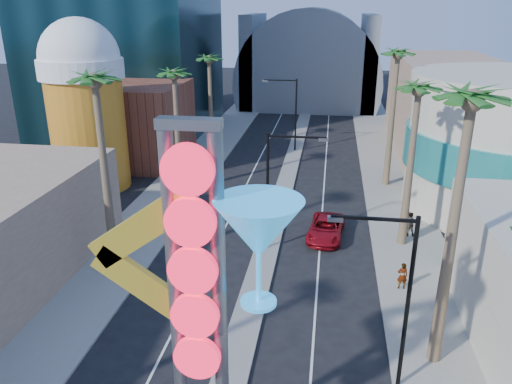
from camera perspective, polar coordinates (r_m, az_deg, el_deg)
name	(u,v)px	position (r m, az deg, el deg)	size (l,w,h in m)	color
sidewalk_west	(191,172)	(49.13, -7.49, 2.31)	(5.00, 100.00, 0.15)	gray
sidewalk_east	(390,181)	(47.65, 15.06, 1.17)	(5.00, 100.00, 0.15)	gray
median	(290,167)	(50.29, 3.93, 2.87)	(1.60, 84.00, 0.15)	gray
brick_filler_west	(135,123)	(52.92, -13.65, 7.64)	(10.00, 10.00, 8.00)	brown
filler_east	(443,104)	(59.95, 20.55, 9.38)	(10.00, 20.00, 10.00)	#977962
beer_mug	(85,99)	(45.48, -18.98, 10.00)	(7.00, 7.00, 14.50)	#BA7E18
canopy	(309,78)	(82.59, 6.08, 12.84)	(22.00, 16.00, 22.00)	slate
neon_sign	(223,291)	(15.36, -3.81, -11.19)	(6.53, 2.60, 12.55)	gray
streetlight_0	(276,181)	(31.72, 2.32, 1.28)	(3.79, 0.25, 8.00)	black
streetlight_1	(291,108)	(54.94, 4.02, 9.57)	(3.79, 0.25, 8.00)	black
streetlight_2	(397,289)	(20.87, 15.83, -10.63)	(3.45, 0.25, 8.00)	black
palm_1	(96,94)	(29.10, -17.82, 10.65)	(2.40, 2.40, 12.70)	brown
palm_2	(174,82)	(42.17, -9.30, 12.33)	(2.40, 2.40, 11.20)	brown
palm_3	(209,65)	(53.63, -5.36, 14.24)	(2.40, 2.40, 11.20)	brown
palm_5	(469,120)	(20.85, 23.20, 7.58)	(2.40, 2.40, 13.20)	brown
palm_6	(418,99)	(32.65, 18.01, 10.03)	(2.40, 2.40, 11.70)	brown
palm_7	(397,63)	(44.30, 15.85, 13.99)	(2.40, 2.40, 12.70)	brown
red_pickup	(326,228)	(35.34, 8.00, -4.15)	(2.30, 4.98, 1.38)	maroon
pedestrian_a	(402,276)	(29.86, 16.39, -9.18)	(0.59, 0.39, 1.63)	gray
pedestrian_b	(409,224)	(36.47, 17.10, -3.52)	(0.85, 0.66, 1.75)	gray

